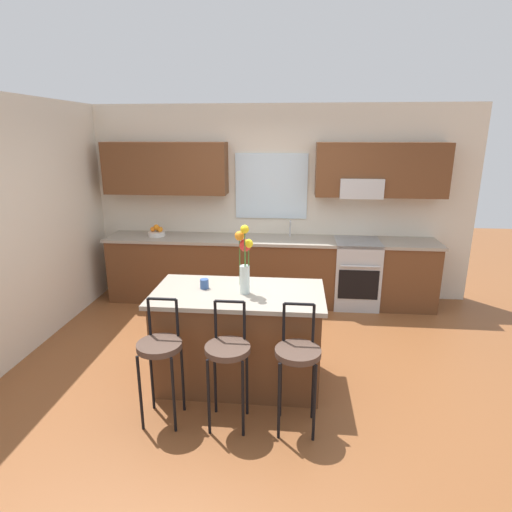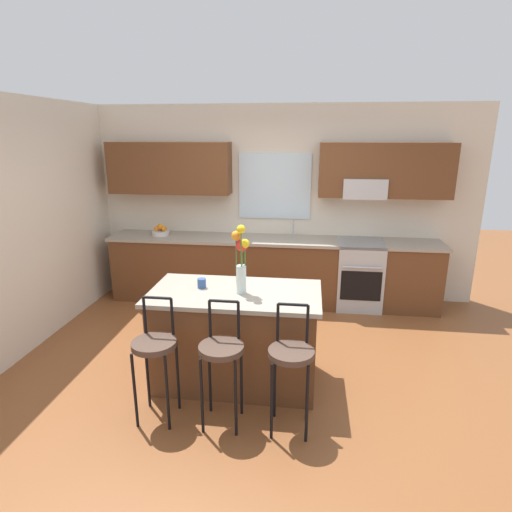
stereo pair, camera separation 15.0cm
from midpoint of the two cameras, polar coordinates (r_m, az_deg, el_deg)
name	(u,v)px [view 2 (the right image)]	position (r m, az deg, el deg)	size (l,w,h in m)	color
ground_plane	(257,362)	(4.55, 1.05, -14.19)	(14.00, 14.00, 0.00)	brown
wall_left	(30,224)	(5.24, -27.57, 3.89)	(0.12, 4.60, 2.70)	beige
back_wall_assembly	(276,193)	(5.95, 3.49, 8.52)	(5.60, 0.50, 2.70)	beige
counter_run	(272,270)	(5.91, 2.93, -1.91)	(4.56, 0.64, 0.92)	brown
sink_faucet	(293,227)	(5.88, 5.81, 3.94)	(0.02, 0.13, 0.23)	#B7BABC
oven_range	(359,274)	(5.92, 14.49, -2.44)	(0.60, 0.64, 0.92)	#B7BABC
kitchen_island	(236,336)	(4.04, -1.69, -10.87)	(1.57, 0.84, 0.92)	brown
bar_stool_near	(155,349)	(3.55, -12.38, -12.26)	(0.36, 0.36, 1.04)	black
bar_stool_middle	(222,354)	(3.41, -3.41, -13.09)	(0.36, 0.36, 1.04)	black
bar_stool_far	(291,358)	(3.37, 6.10, -13.63)	(0.36, 0.36, 1.04)	black
flower_vase	(241,257)	(3.71, -0.88, -0.20)	(0.16, 0.14, 0.64)	silver
mug_ceramic	(202,283)	(3.95, -6.30, -3.69)	(0.08, 0.08, 0.09)	#33518C
fruit_bowl_oranges	(161,231)	(6.10, -12.13, 3.28)	(0.24, 0.24, 0.16)	silver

